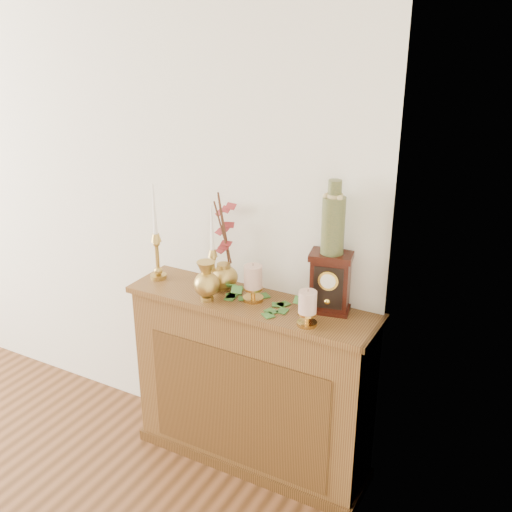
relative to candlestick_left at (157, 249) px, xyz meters
The scene contains 10 objects.
console_shelf 0.85m from the candlestick_left, ahead, with size 1.24×0.34×0.93m.
candlestick_left is the anchor object (origin of this frame).
candlestick_center 0.32m from the candlestick_left, ahead, with size 0.07×0.07×0.43m.
bud_vase 0.38m from the candlestick_left, 15.04° to the right, with size 0.12×0.12×0.20m.
ginger_jar 0.37m from the candlestick_left, 13.28° to the left, with size 0.20×0.22×0.51m.
pillar_candle_left 0.55m from the candlestick_left, ahead, with size 0.10×0.10×0.19m.
pillar_candle_right 0.88m from the candlestick_left, ahead, with size 0.09×0.09×0.17m.
ivy_garland 0.68m from the candlestick_left, ahead, with size 0.49×0.20×0.09m.
mantel_clock 0.91m from the candlestick_left, ahead, with size 0.21×0.17×0.28m.
ceramic_vase 0.94m from the candlestick_left, ahead, with size 0.10×0.10×0.33m.
Camera 1 is at (2.64, -0.13, 2.18)m, focal length 42.00 mm.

